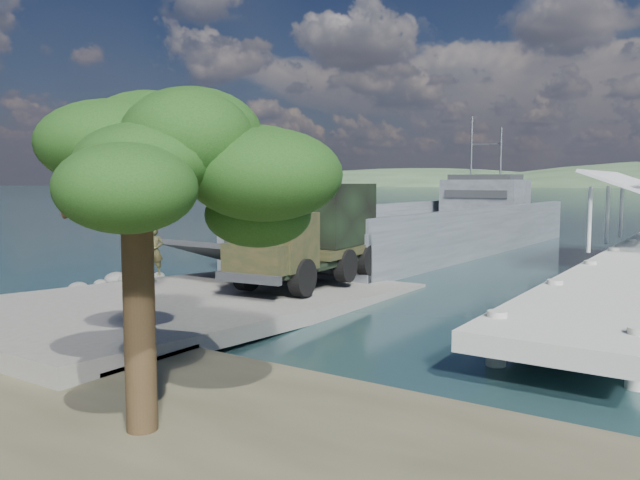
{
  "coord_description": "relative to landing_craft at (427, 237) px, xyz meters",
  "views": [
    {
      "loc": [
        16.23,
        -17.28,
        4.64
      ],
      "look_at": [
        0.71,
        6.0,
        2.01
      ],
      "focal_mm": 35.0,
      "sensor_mm": 36.0,
      "label": 1
    }
  ],
  "objects": [
    {
      "name": "ground",
      "position": [
        1.01,
        -21.58,
        -0.88
      ],
      "size": [
        1400.0,
        1400.0,
        0.0
      ],
      "primitive_type": "plane",
      "color": "#183A39",
      "rests_on": "ground"
    },
    {
      "name": "boat_ramp",
      "position": [
        1.01,
        -22.58,
        -0.63
      ],
      "size": [
        10.0,
        18.0,
        0.5
      ],
      "primitive_type": "cube",
      "color": "slate",
      "rests_on": "ground"
    },
    {
      "name": "shoreline_rocks",
      "position": [
        -5.19,
        -21.08,
        -0.88
      ],
      "size": [
        3.2,
        5.6,
        0.9
      ],
      "primitive_type": null,
      "color": "#525250",
      "rests_on": "ground"
    },
    {
      "name": "landing_craft",
      "position": [
        0.0,
        0.0,
        0.0
      ],
      "size": [
        10.3,
        36.33,
        10.7
      ],
      "rotation": [
        0.0,
        0.0,
        -0.04
      ],
      "color": "#42474E",
      "rests_on": "ground"
    },
    {
      "name": "military_truck",
      "position": [
        2.84,
        -17.7,
        1.64
      ],
      "size": [
        3.55,
        8.95,
        4.05
      ],
      "rotation": [
        0.0,
        0.0,
        0.09
      ],
      "color": "black",
      "rests_on": "boat_ramp"
    },
    {
      "name": "soldier",
      "position": [
        -1.97,
        -21.96,
        0.61
      ],
      "size": [
        0.86,
        0.77,
        1.97
      ],
      "primitive_type": "imported",
      "rotation": [
        0.0,
        0.0,
        0.52
      ],
      "color": "black",
      "rests_on": "boat_ramp"
    },
    {
      "name": "overhang_tree",
      "position": [
        8.54,
        -31.57,
        4.0
      ],
      "size": [
        6.7,
        6.17,
        6.09
      ],
      "color": "#332414",
      "rests_on": "ground"
    }
  ]
}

